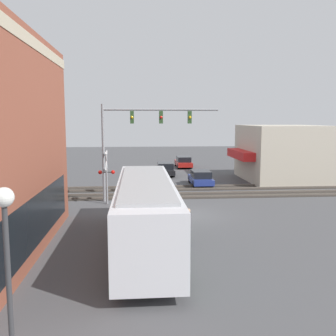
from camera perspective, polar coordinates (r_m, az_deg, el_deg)
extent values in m
plane|color=#4C4C4F|center=(23.93, 3.05, -7.14)|extent=(120.00, 120.00, 0.00)
cube|color=beige|center=(17.11, -20.90, 17.83)|extent=(14.41, 0.36, 0.50)
cube|color=black|center=(17.32, -19.42, -7.41)|extent=(11.93, 0.12, 2.20)
cube|color=beige|center=(38.75, 17.06, 2.21)|extent=(8.78, 7.37, 5.43)
cube|color=red|center=(37.41, 11.01, 2.05)|extent=(6.14, 1.20, 0.80)
cube|color=silver|center=(17.66, -3.45, -6.47)|extent=(12.01, 2.55, 2.70)
cube|color=black|center=(17.57, -3.46, -5.18)|extent=(11.77, 2.59, 1.13)
cube|color=#288438|center=(17.98, -3.42, -10.12)|extent=(11.77, 2.58, 0.24)
cube|color=#A5A8AA|center=(17.38, -3.48, -1.95)|extent=(10.21, 2.17, 0.12)
cylinder|color=black|center=(21.66, -3.64, -7.33)|extent=(1.00, 2.57, 1.00)
cylinder|color=black|center=(14.07, -3.02, -15.65)|extent=(1.00, 2.57, 1.00)
cylinder|color=gray|center=(27.57, -9.81, 2.20)|extent=(0.20, 0.20, 7.11)
cylinder|color=gray|center=(27.41, -1.08, 8.88)|extent=(0.16, 8.40, 0.16)
cube|color=#284723|center=(27.35, -5.51, 7.70)|extent=(0.30, 0.27, 0.90)
sphere|color=yellow|center=(27.18, -5.51, 7.70)|extent=(0.20, 0.20, 0.20)
cube|color=#284723|center=(27.40, -1.08, 7.73)|extent=(0.30, 0.27, 0.90)
sphere|color=red|center=(27.24, -1.05, 7.73)|extent=(0.20, 0.20, 0.20)
cube|color=#284723|center=(27.61, 3.32, 7.72)|extent=(0.30, 0.27, 0.90)
sphere|color=yellow|center=(27.45, 3.36, 7.72)|extent=(0.20, 0.20, 0.20)
cylinder|color=gray|center=(26.92, -9.31, -1.68)|extent=(0.14, 0.14, 3.60)
cube|color=white|center=(26.75, -9.37, 1.07)|extent=(1.41, 0.06, 1.41)
cube|color=white|center=(26.75, -9.37, 1.07)|extent=(1.41, 0.06, 1.41)
cylinder|color=#38383A|center=(26.85, -9.34, -0.62)|extent=(0.08, 0.90, 0.08)
sphere|color=red|center=(26.76, -8.38, -0.63)|extent=(0.28, 0.28, 0.28)
sphere|color=red|center=(26.84, -10.30, -0.65)|extent=(0.28, 0.28, 0.28)
cylinder|color=#38383A|center=(9.46, -22.99, -17.82)|extent=(0.12, 0.12, 4.13)
sphere|color=white|center=(8.76, -23.75, -4.11)|extent=(0.44, 0.44, 0.44)
cube|color=#332D28|center=(29.73, 1.50, -4.22)|extent=(2.60, 60.00, 0.03)
cube|color=#6B6056|center=(29.02, 1.65, -4.39)|extent=(0.07, 60.00, 0.15)
cube|color=#6B6056|center=(30.42, 1.36, -3.84)|extent=(0.07, 60.00, 0.15)
cube|color=#332D28|center=(32.85, 0.90, -3.10)|extent=(2.60, 60.00, 0.03)
cube|color=#6B6056|center=(32.14, 1.03, -3.22)|extent=(0.07, 60.00, 0.15)
cube|color=#6B6056|center=(33.54, 0.78, -2.77)|extent=(0.07, 60.00, 0.15)
cube|color=navy|center=(34.50, 4.98, -1.79)|extent=(4.21, 1.80, 0.50)
cube|color=black|center=(34.21, 5.05, -0.92)|extent=(2.31, 1.62, 0.62)
cylinder|color=black|center=(35.80, 4.63, -1.75)|extent=(0.64, 1.82, 0.64)
cylinder|color=black|center=(33.27, 5.35, -2.46)|extent=(0.64, 1.82, 0.64)
cube|color=black|center=(40.48, -0.45, -0.38)|extent=(4.58, 1.80, 0.52)
cube|color=black|center=(40.18, -0.43, 0.39)|extent=(2.52, 1.62, 0.63)
cylinder|color=black|center=(41.91, -0.60, -0.38)|extent=(0.64, 1.82, 0.64)
cylinder|color=black|center=(39.11, -0.30, -0.95)|extent=(0.64, 1.82, 0.64)
cube|color=#B21E19|center=(47.23, 2.35, 0.73)|extent=(4.69, 1.80, 0.51)
cube|color=black|center=(46.93, 2.39, 1.39)|extent=(2.58, 1.62, 0.63)
cylinder|color=black|center=(48.68, 2.14, 0.70)|extent=(0.64, 1.82, 0.64)
cylinder|color=black|center=(45.82, 2.57, 0.28)|extent=(0.64, 1.82, 0.64)
cylinder|color=#2D3351|center=(18.23, 3.04, -10.40)|extent=(0.28, 0.28, 0.86)
cylinder|color=#4C4C51|center=(18.01, 3.06, -8.01)|extent=(0.34, 0.34, 0.72)
sphere|color=tan|center=(17.89, 3.07, -6.54)|extent=(0.23, 0.23, 0.23)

